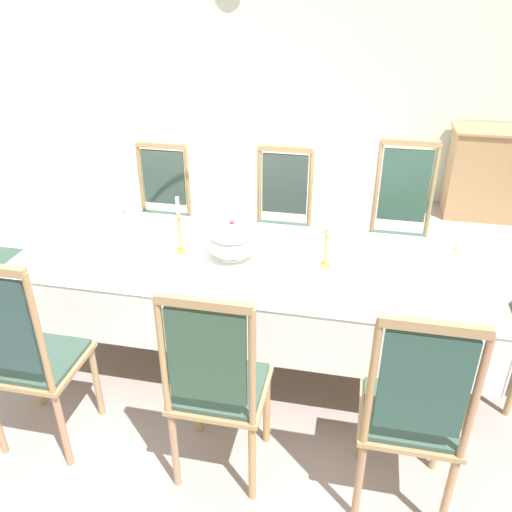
% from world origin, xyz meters
% --- Properties ---
extents(ground, '(7.69, 5.86, 0.04)m').
position_xyz_m(ground, '(0.00, 0.00, -0.02)').
color(ground, '#9F908B').
extents(back_wall, '(7.69, 0.08, 3.26)m').
position_xyz_m(back_wall, '(0.00, 2.97, 1.63)').
color(back_wall, silver).
rests_on(back_wall, ground).
extents(dining_table, '(2.77, 1.00, 0.74)m').
position_xyz_m(dining_table, '(0.00, -0.10, 0.67)').
color(dining_table, '#AA8552').
rests_on(dining_table, ground).
extents(tablecloth, '(2.79, 1.02, 0.36)m').
position_xyz_m(tablecloth, '(0.00, -0.10, 0.66)').
color(tablecloth, white).
rests_on(tablecloth, dining_table).
extents(chair_south_a, '(0.44, 0.42, 1.17)m').
position_xyz_m(chair_south_a, '(-0.93, -1.01, 0.60)').
color(chair_south_a, tan).
rests_on(chair_south_a, ground).
extents(chair_north_a, '(0.44, 0.42, 1.10)m').
position_xyz_m(chair_north_a, '(-0.93, 0.80, 0.57)').
color(chair_north_a, tan).
rests_on(chair_north_a, ground).
extents(chair_south_b, '(0.44, 0.42, 1.13)m').
position_xyz_m(chair_south_b, '(0.04, -1.01, 0.58)').
color(chair_south_b, tan).
rests_on(chair_south_b, ground).
extents(chair_north_b, '(0.44, 0.42, 1.13)m').
position_xyz_m(chair_north_b, '(0.04, 0.80, 0.59)').
color(chair_north_b, tan).
rests_on(chair_north_b, ground).
extents(chair_south_c, '(0.44, 0.42, 1.15)m').
position_xyz_m(chair_south_c, '(0.91, -1.01, 0.59)').
color(chair_south_c, tan).
rests_on(chair_south_c, ground).
extents(chair_north_c, '(0.44, 0.42, 1.23)m').
position_xyz_m(chair_north_c, '(0.91, 0.81, 0.62)').
color(chair_north_c, tan).
rests_on(chair_north_c, ground).
extents(soup_tureen, '(0.30, 0.30, 0.24)m').
position_xyz_m(soup_tureen, '(-0.11, -0.10, 0.86)').
color(soup_tureen, white).
rests_on(soup_tureen, tablecloth).
extents(candlestick_west, '(0.07, 0.07, 0.36)m').
position_xyz_m(candlestick_west, '(-0.44, -0.10, 0.89)').
color(candlestick_west, gold).
rests_on(candlestick_west, tablecloth).
extents(candlestick_east, '(0.07, 0.07, 0.33)m').
position_xyz_m(candlestick_east, '(0.44, -0.10, 0.88)').
color(candlestick_east, gold).
rests_on(candlestick_east, tablecloth).
extents(bowl_near_left, '(0.15, 0.15, 0.04)m').
position_xyz_m(bowl_near_left, '(1.08, 0.22, 0.77)').
color(bowl_near_left, white).
rests_on(bowl_near_left, tablecloth).
extents(bowl_near_right, '(0.19, 0.19, 0.04)m').
position_xyz_m(bowl_near_right, '(-1.05, 0.25, 0.77)').
color(bowl_near_right, white).
rests_on(bowl_near_right, tablecloth).
extents(bowl_far_left, '(0.17, 0.17, 0.03)m').
position_xyz_m(bowl_far_left, '(0.75, -0.48, 0.76)').
color(bowl_far_left, white).
rests_on(bowl_far_left, tablecloth).
extents(spoon_primary, '(0.07, 0.17, 0.01)m').
position_xyz_m(spoon_primary, '(1.19, 0.25, 0.75)').
color(spoon_primary, gold).
rests_on(spoon_primary, tablecloth).
extents(spoon_secondary, '(0.06, 0.18, 0.01)m').
position_xyz_m(spoon_secondary, '(-1.18, 0.27, 0.75)').
color(spoon_secondary, gold).
rests_on(spoon_secondary, tablecloth).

